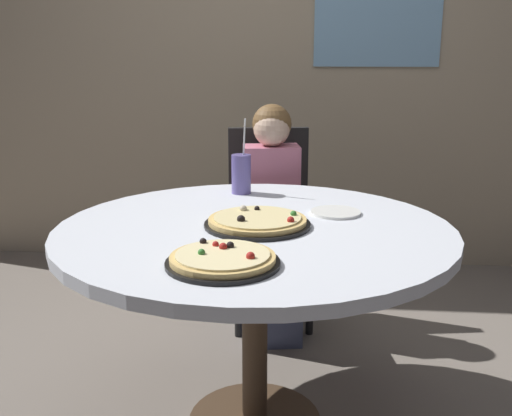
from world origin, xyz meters
The scene contains 8 objects.
wall_with_window centered at (0.00, 1.86, 1.45)m, with size 5.20×0.14×2.90m.
dining_table centered at (0.00, 0.00, 0.66)m, with size 1.34×1.34×0.75m.
chair_wooden centered at (-0.01, 0.97, 0.53)m, with size 0.46×0.46×0.95m.
diner_child centered at (0.01, 0.79, 0.48)m, with size 0.31×0.43×1.08m.
pizza_veggie centered at (0.01, 0.00, 0.77)m, with size 0.36×0.36×0.05m.
pizza_cheese centered at (-0.05, -0.39, 0.77)m, with size 0.32×0.32×0.05m.
soda_cup centered at (-0.10, 0.48, 0.83)m, with size 0.08×0.08×0.31m.
plate_small centered at (0.28, 0.19, 0.76)m, with size 0.18×0.18×0.01m, color white.
Camera 1 is at (0.18, -1.94, 1.32)m, focal length 42.55 mm.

